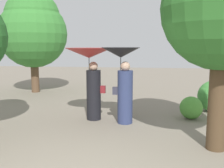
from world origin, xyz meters
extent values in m
cylinder|color=black|center=(-0.44, 3.44, 0.68)|extent=(0.39, 0.39, 1.36)
sphere|color=tan|center=(-0.44, 3.44, 1.47)|extent=(0.24, 0.24, 0.24)
cylinder|color=#333338|center=(-0.56, 3.43, 1.29)|extent=(0.02, 0.02, 0.80)
cone|color=#B22D2D|center=(-0.56, 3.43, 1.83)|extent=(1.29, 1.29, 0.27)
cube|color=maroon|center=(-0.19, 3.44, 0.84)|extent=(0.14, 0.10, 0.20)
cylinder|color=navy|center=(0.44, 3.21, 0.69)|extent=(0.40, 0.40, 1.39)
sphere|color=tan|center=(0.44, 3.21, 1.50)|extent=(0.25, 0.25, 0.25)
cylinder|color=#333338|center=(0.32, 3.20, 1.31)|extent=(0.02, 0.02, 0.81)
cone|color=black|center=(0.32, 3.20, 1.85)|extent=(0.99, 0.99, 0.26)
cube|color=#333342|center=(0.18, 3.20, 0.86)|extent=(0.14, 0.10, 0.20)
cylinder|color=#4C3823|center=(2.36, 1.70, 1.81)|extent=(0.36, 0.36, 3.61)
sphere|color=#2D6B28|center=(2.36, 1.70, 2.71)|extent=(2.30, 2.30, 2.30)
cylinder|color=brown|center=(-3.80, 7.22, 1.67)|extent=(0.33, 0.33, 3.33)
sphere|color=#387F33|center=(-3.80, 7.22, 2.50)|extent=(2.86, 2.86, 2.86)
sphere|color=#387F33|center=(-3.80, 7.22, 3.16)|extent=(2.28, 2.28, 2.28)
sphere|color=#428C3D|center=(3.04, 4.72, 0.48)|extent=(0.97, 0.97, 0.97)
sphere|color=#4C9338|center=(2.23, 3.83, 0.31)|extent=(0.63, 0.63, 0.63)
camera|label=1|loc=(0.97, -3.44, 2.05)|focal=41.78mm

